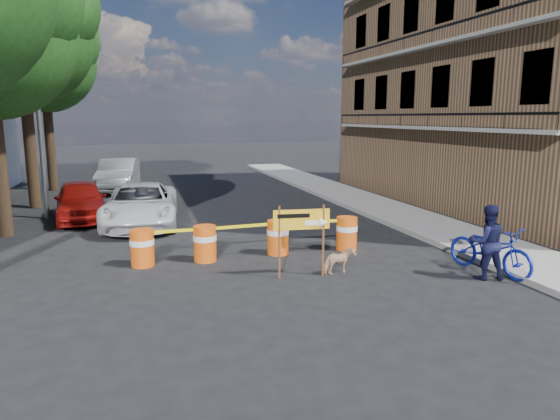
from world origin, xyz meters
TOP-DOWN VIEW (x-y plane):
  - ground at (0.00, 0.00)m, footprint 120.00×120.00m
  - sidewalk_east at (6.20, 6.00)m, footprint 2.40×40.00m
  - apartment_building at (12.00, 8.00)m, footprint 8.00×16.00m
  - tree_mid_b at (-6.73, 12.00)m, footprint 5.67×5.40m
  - tree_far at (-6.74, 17.00)m, footprint 5.04×4.80m
  - streetlamp at (-5.93, 9.50)m, footprint 1.25×0.18m
  - barrel_far_left at (-2.87, 2.60)m, footprint 0.58×0.58m
  - barrel_mid_left at (-1.36, 2.60)m, footprint 0.58×0.58m
  - barrel_mid_right at (0.57, 2.71)m, footprint 0.58×0.58m
  - barrel_far_right at (2.48, 2.62)m, footprint 0.58×0.58m
  - detour_sign at (0.69, 0.71)m, footprint 1.27×0.29m
  - pedestrian at (4.43, -0.54)m, footprint 0.95×0.83m
  - bicycle at (4.80, -0.22)m, footprint 1.03×1.29m
  - dog at (1.45, 0.67)m, footprint 0.78×0.48m
  - suv_white at (-2.80, 7.44)m, footprint 2.73×5.16m
  - sedan_red at (-4.80, 8.92)m, footprint 2.11×4.26m
  - sedan_silver at (-3.70, 16.11)m, footprint 2.15×4.88m

SIDE VIEW (x-z plane):
  - ground at x=0.00m, z-range 0.00..0.00m
  - sidewalk_east at x=6.20m, z-range 0.00..0.15m
  - dog at x=1.45m, z-range 0.00..0.62m
  - barrel_far_left at x=-2.87m, z-range 0.02..0.92m
  - barrel_mid_left at x=-1.36m, z-range 0.02..0.92m
  - barrel_mid_right at x=0.57m, z-range 0.02..0.92m
  - barrel_far_right at x=2.48m, z-range 0.02..0.92m
  - suv_white at x=-2.80m, z-range 0.00..1.38m
  - sedan_red at x=-4.80m, z-range 0.00..1.40m
  - sedan_silver at x=-3.70m, z-range 0.00..1.56m
  - pedestrian at x=4.43m, z-range 0.00..1.68m
  - bicycle at x=4.80m, z-range 0.00..2.14m
  - detour_sign at x=0.69m, z-range 0.37..2.01m
  - streetlamp at x=-5.93m, z-range 0.38..8.38m
  - apartment_building at x=12.00m, z-range 0.00..12.00m
  - tree_far at x=-6.74m, z-range 1.80..10.64m
  - tree_mid_b at x=-6.73m, z-range 1.90..11.53m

